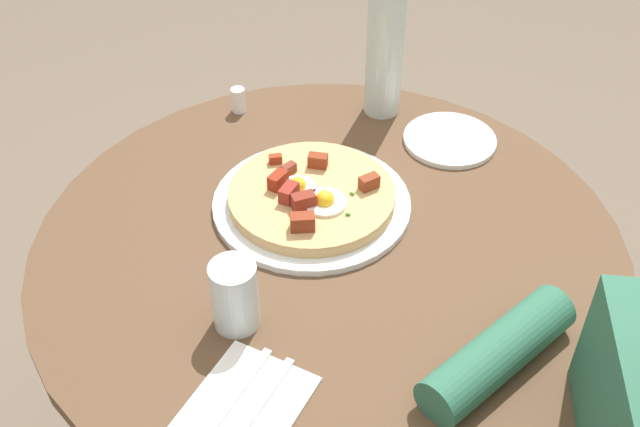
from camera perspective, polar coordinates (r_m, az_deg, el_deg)
dining_table at (r=1.38m, az=0.60°, el=-7.28°), size 0.97×0.97×0.74m
pizza_plate at (r=1.32m, az=-0.62°, el=0.75°), size 0.34×0.34×0.01m
breakfast_pizza at (r=1.30m, az=-0.65°, el=1.36°), size 0.28×0.28×0.05m
bread_plate at (r=1.49m, az=9.59°, el=5.41°), size 0.18×0.18×0.01m
napkin at (r=1.05m, az=-5.56°, el=-13.96°), size 0.21×0.19×0.00m
fork at (r=1.04m, az=-4.71°, el=-14.22°), size 0.17×0.08×0.00m
knife at (r=1.05m, az=-6.43°, el=-13.42°), size 0.17×0.08×0.00m
water_glass at (r=1.10m, az=-6.34°, el=-6.07°), size 0.07×0.07×0.11m
water_bottle at (r=1.50m, az=4.83°, el=11.93°), size 0.07×0.07×0.26m
salt_shaker at (r=1.55m, az=-6.08°, el=8.37°), size 0.03×0.03×0.05m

